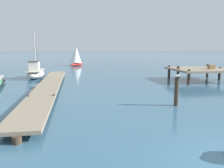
{
  "coord_description": "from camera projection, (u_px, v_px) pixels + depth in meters",
  "views": [
    {
      "loc": [
        -5.58,
        -5.38,
        3.56
      ],
      "look_at": [
        -2.62,
        7.83,
        1.4
      ],
      "focal_mm": 37.29,
      "sensor_mm": 36.0,
      "label": 1
    }
  ],
  "objects": [
    {
      "name": "perched_seagull",
      "position": [
        177.0,
        76.0,
        13.99
      ],
      "size": [
        0.38,
        0.15,
        0.27
      ],
      "color": "gold",
      "rests_on": "mooring_piling"
    },
    {
      "name": "pier_platform",
      "position": [
        200.0,
        70.0,
        24.72
      ],
      "size": [
        5.96,
        5.85,
        1.74
      ],
      "color": "gray",
      "rests_on": "ground"
    },
    {
      "name": "mooring_piling",
      "position": [
        176.0,
        91.0,
        14.14
      ],
      "size": [
        0.3,
        0.3,
        1.7
      ],
      "color": "#3D3023",
      "rests_on": "ground"
    },
    {
      "name": "fishing_boat_2",
      "position": [
        35.0,
        73.0,
        26.6
      ],
      "size": [
        2.1,
        4.75,
        5.11
      ],
      "color": "silver",
      "rests_on": "ground"
    },
    {
      "name": "floating_dock",
      "position": [
        49.0,
        86.0,
        19.19
      ],
      "size": [
        3.18,
        22.02,
        0.53
      ],
      "color": "gray",
      "rests_on": "ground"
    },
    {
      "name": "distant_sailboat",
      "position": [
        76.0,
        57.0,
        44.06
      ],
      "size": [
        3.5,
        4.29,
        3.79
      ],
      "color": "#AD2823",
      "rests_on": "ground"
    }
  ]
}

